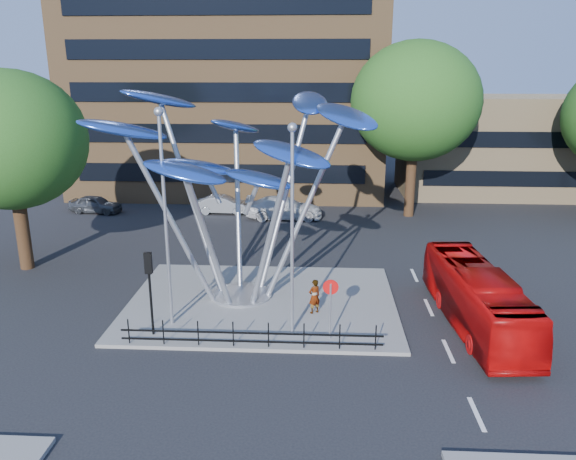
# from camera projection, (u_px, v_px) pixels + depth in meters

# --- Properties ---
(ground) EXTENTS (120.00, 120.00, 0.00)m
(ground) POSITION_uv_depth(u_px,v_px,m) (274.00, 374.00, 19.71)
(ground) COLOR black
(ground) RESTS_ON ground
(traffic_island) EXTENTS (12.00, 9.00, 0.15)m
(traffic_island) POSITION_uv_depth(u_px,v_px,m) (262.00, 302.00, 25.49)
(traffic_island) COLOR slate
(traffic_island) RESTS_ON ground
(brick_tower) EXTENTS (25.00, 15.00, 30.00)m
(brick_tower) POSITION_uv_depth(u_px,v_px,m) (230.00, 7.00, 46.42)
(brick_tower) COLOR brown
(brick_tower) RESTS_ON ground
(low_building_near) EXTENTS (15.00, 8.00, 8.00)m
(low_building_near) POSITION_uv_depth(u_px,v_px,m) (494.00, 146.00, 46.48)
(low_building_near) COLOR tan
(low_building_near) RESTS_ON ground
(tree_right) EXTENTS (8.80, 8.80, 12.11)m
(tree_right) POSITION_uv_depth(u_px,v_px,m) (416.00, 101.00, 38.09)
(tree_right) COLOR black
(tree_right) RESTS_ON ground
(tree_left) EXTENTS (7.60, 7.60, 10.32)m
(tree_left) POSITION_uv_depth(u_px,v_px,m) (10.00, 141.00, 28.09)
(tree_left) COLOR black
(tree_left) RESTS_ON ground
(leaf_sculpture) EXTENTS (12.72, 9.54, 9.51)m
(leaf_sculpture) POSITION_uv_depth(u_px,v_px,m) (237.00, 151.00, 24.27)
(leaf_sculpture) COLOR #9EA0A5
(leaf_sculpture) RESTS_ON traffic_island
(street_lamp_left) EXTENTS (0.36, 0.36, 8.80)m
(street_lamp_left) POSITION_uv_depth(u_px,v_px,m) (164.00, 201.00, 21.78)
(street_lamp_left) COLOR #9EA0A5
(street_lamp_left) RESTS_ON traffic_island
(street_lamp_right) EXTENTS (0.36, 0.36, 8.30)m
(street_lamp_right) POSITION_uv_depth(u_px,v_px,m) (292.00, 213.00, 21.12)
(street_lamp_right) COLOR #9EA0A5
(street_lamp_right) RESTS_ON traffic_island
(traffic_light_island) EXTENTS (0.28, 0.18, 3.42)m
(traffic_light_island) POSITION_uv_depth(u_px,v_px,m) (149.00, 276.00, 21.63)
(traffic_light_island) COLOR black
(traffic_light_island) RESTS_ON traffic_island
(no_entry_sign_island) EXTENTS (0.60, 0.10, 2.45)m
(no_entry_sign_island) POSITION_uv_depth(u_px,v_px,m) (330.00, 299.00, 21.51)
(no_entry_sign_island) COLOR #9EA0A5
(no_entry_sign_island) RESTS_ON traffic_island
(pedestrian_railing_front) EXTENTS (10.00, 0.06, 1.00)m
(pedestrian_railing_front) POSITION_uv_depth(u_px,v_px,m) (251.00, 337.00, 21.24)
(pedestrian_railing_front) COLOR black
(pedestrian_railing_front) RESTS_ON traffic_island
(red_bus) EXTENTS (2.77, 9.14, 2.51)m
(red_bus) POSITION_uv_depth(u_px,v_px,m) (477.00, 298.00, 23.05)
(red_bus) COLOR #B60808
(red_bus) RESTS_ON ground
(pedestrian) EXTENTS (0.67, 0.62, 1.53)m
(pedestrian) POSITION_uv_depth(u_px,v_px,m) (314.00, 296.00, 24.01)
(pedestrian) COLOR gray
(pedestrian) RESTS_ON traffic_island
(parked_car_left) EXTENTS (3.95, 2.00, 1.29)m
(parked_car_left) POSITION_uv_depth(u_px,v_px,m) (95.00, 204.00, 40.99)
(parked_car_left) COLOR #42454A
(parked_car_left) RESTS_ON ground
(parked_car_mid) EXTENTS (4.00, 1.45, 1.31)m
(parked_car_mid) POSITION_uv_depth(u_px,v_px,m) (223.00, 205.00, 40.83)
(parked_car_mid) COLOR #AAAEB2
(parked_car_mid) RESTS_ON ground
(parked_car_right) EXTENTS (5.42, 2.40, 1.55)m
(parked_car_right) POSITION_uv_depth(u_px,v_px,m) (284.00, 208.00, 39.43)
(parked_car_right) COLOR silver
(parked_car_right) RESTS_ON ground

